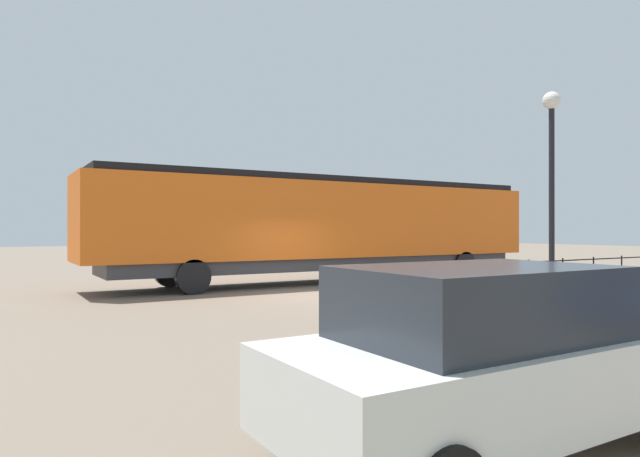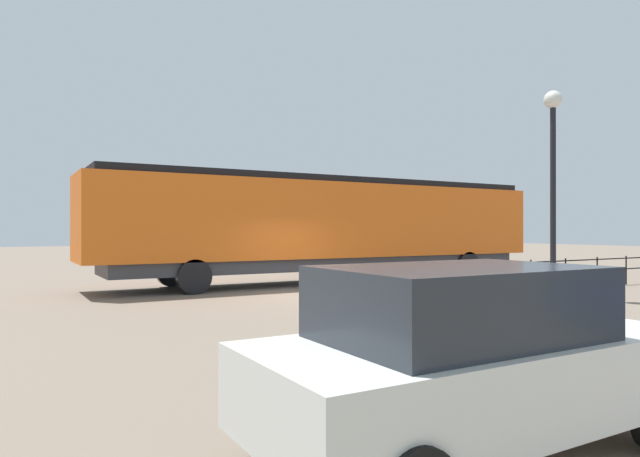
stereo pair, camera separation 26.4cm
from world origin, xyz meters
name	(u,v)px [view 1 (the left image)]	position (x,y,z in m)	size (l,w,h in m)	color
ground_plane	(317,296)	(0.00, 0.00, 0.00)	(120.00, 120.00, 0.00)	#756656
locomotive	(342,224)	(-3.59, 3.26, 2.26)	(2.91, 18.29, 4.01)	orange
parked_car_white	(491,356)	(11.05, -4.71, 0.87)	(1.92, 4.28, 1.70)	silver
lamp_post	(552,153)	(4.28, 5.38, 4.25)	(0.51, 0.51, 6.04)	black
platform_fence	(563,269)	(2.73, 8.07, 0.69)	(0.05, 10.46, 1.06)	black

